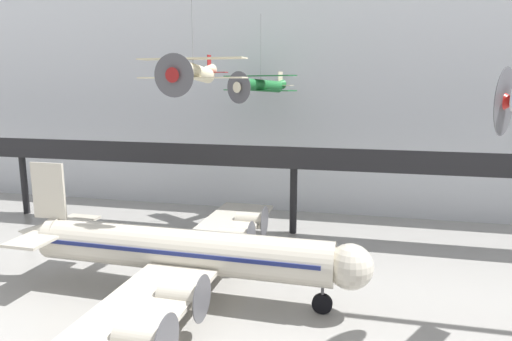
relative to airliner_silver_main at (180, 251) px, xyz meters
The scene contains 5 objects.
hangar_back_wall 26.90m from the airliner_silver_main, 77.26° to the left, with size 140.00×3.00×27.09m.
mezzanine_walkway 15.64m from the airliner_silver_main, 68.77° to the left, with size 110.00×3.20×8.84m.
airliner_silver_main is the anchor object (origin of this frame).
suspended_plane_green_biplane 21.07m from the airliner_silver_main, 84.97° to the left, with size 8.17×7.30×8.58m.
suspended_plane_cream_biplane 12.63m from the airliner_silver_main, 93.26° to the left, with size 8.06×6.59×7.62m.
Camera 1 is at (6.14, -17.68, 14.44)m, focal length 32.00 mm.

